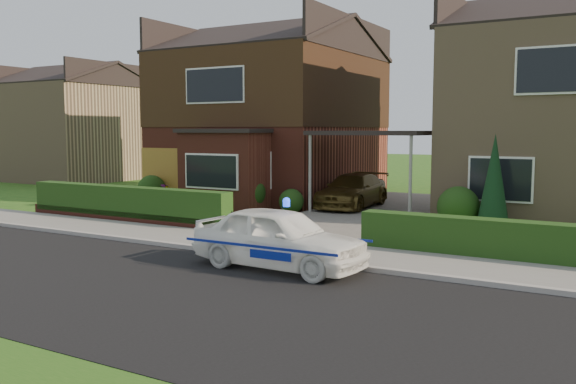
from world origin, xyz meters
The scene contains 22 objects.
ground centered at (0.00, 0.00, 0.00)m, with size 120.00×120.00×0.00m, color #245516.
road centered at (0.00, 0.00, 0.00)m, with size 60.00×6.00×0.02m, color black.
kerb centered at (0.00, 3.05, 0.06)m, with size 60.00×0.16×0.12m, color #9E9993.
sidewalk centered at (0.00, 4.10, 0.05)m, with size 60.00×2.00×0.10m, color slate.
driveway centered at (0.00, 11.00, 0.06)m, with size 3.80×12.00×0.12m, color #666059.
house_left centered at (-5.78, 13.90, 3.81)m, with size 7.50×9.53×7.25m.
carport_link centered at (0.00, 10.95, 2.66)m, with size 3.80×3.00×2.77m.
garage_door centered at (-8.25, 9.96, 1.05)m, with size 2.20×0.10×2.10m, color #8E601F.
dwarf_wall centered at (-5.80, 5.30, 0.18)m, with size 7.70×0.25×0.36m, color maroon.
hedge_left centered at (-5.80, 5.45, 0.00)m, with size 7.50×0.55×0.90m, color #173611.
hedge_right centered at (5.80, 5.35, 0.00)m, with size 7.50×0.55×0.80m, color #173611.
shrub_left_far centered at (-8.50, 9.50, 0.54)m, with size 1.08×1.08×1.08m, color #173611.
shrub_left_mid centered at (-4.00, 9.30, 0.66)m, with size 1.32×1.32×1.32m, color #173611.
shrub_left_near centered at (-2.40, 9.60, 0.42)m, with size 0.84×0.84×0.84m, color #173611.
shrub_right_near centered at (3.20, 9.40, 0.60)m, with size 1.20×1.20×1.20m, color #173611.
conifer_a centered at (4.20, 9.20, 1.30)m, with size 0.90×0.90×2.60m, color black.
neighbour_left centered at (-20.00, 16.00, 2.60)m, with size 6.50×7.00×5.20m, color #9E8161.
police_car centered at (1.40, 2.40, 0.63)m, with size 3.38×3.76×1.42m.
driveway_car centered at (-1.00, 11.44, 0.69)m, with size 1.60×3.94×1.14m, color brown.
potted_plant_a centered at (-6.57, 6.52, 0.39)m, with size 0.41×0.28×0.78m, color gray.
potted_plant_b centered at (-2.50, 6.00, 0.37)m, with size 0.33×0.41×0.74m, color gray.
potted_plant_c centered at (-6.99, 8.58, 0.42)m, with size 0.48×0.48×0.85m, color gray.
Camera 1 is at (7.58, -7.97, 2.80)m, focal length 38.00 mm.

